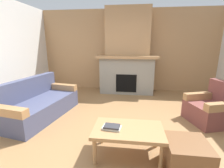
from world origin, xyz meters
name	(u,v)px	position (x,y,z in m)	size (l,w,h in m)	color
ground	(121,132)	(0.00, 0.00, 0.00)	(9.00, 9.00, 0.00)	olive
wall_back_wood_panel	(128,51)	(0.00, 3.00, 1.35)	(6.00, 0.12, 2.70)	tan
fireplace	(127,57)	(0.00, 2.62, 1.16)	(1.90, 0.82, 2.70)	gray
couch	(39,104)	(-1.88, 0.46, 0.29)	(1.13, 1.92, 0.85)	#474C6B
armchair	(212,109)	(1.83, 0.64, 0.29)	(0.96, 0.96, 0.85)	brown
coffee_table	(128,132)	(0.14, -0.60, 0.38)	(1.00, 0.60, 0.43)	#A87A4C
ottoman	(186,156)	(0.90, -0.79, 0.20)	(0.52, 0.52, 0.40)	brown
book_stack_near_edge	(112,127)	(-0.09, -0.63, 0.45)	(0.28, 0.19, 0.05)	beige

